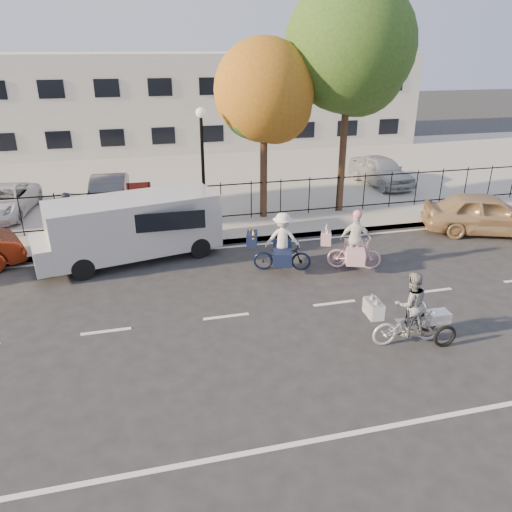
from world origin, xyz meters
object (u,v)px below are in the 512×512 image
object	(u,v)px
zebra_trike	(409,316)
lot_car_b	(4,201)
pedestrian	(68,214)
lot_car_c	(109,193)
unicorn_bike	(354,248)
bull_bike	(281,248)
white_van	(131,226)
gold_sedan	(486,214)
lot_car_d	(381,171)
lamppost	(202,147)

from	to	relation	value
zebra_trike	lot_car_b	world-z (taller)	zebra_trike
pedestrian	lot_car_c	world-z (taller)	pedestrian
zebra_trike	lot_car_b	xyz separation A→B (m)	(-11.00, 12.13, 0.04)
unicorn_bike	bull_bike	world-z (taller)	unicorn_bike
white_van	gold_sedan	bearing A→B (deg)	-15.99
unicorn_bike	pedestrian	bearing A→B (deg)	81.82
unicorn_bike	lot_car_d	bearing A→B (deg)	-11.20
lot_car_c	lamppost	bearing A→B (deg)	-35.67
lamppost	pedestrian	size ratio (longest dim) A/B	2.69
bull_bike	lot_car_c	bearing A→B (deg)	52.24
zebra_trike	gold_sedan	distance (m)	8.92
unicorn_bike	lot_car_b	distance (m)	13.97
unicorn_bike	gold_sedan	xyz separation A→B (m)	(6.08, 1.80, 0.04)
white_van	lot_car_b	bearing A→B (deg)	119.19
gold_sedan	lot_car_c	bearing A→B (deg)	87.30
unicorn_bike	zebra_trike	bearing A→B (deg)	-166.48
lot_car_b	pedestrian	bearing A→B (deg)	-41.40
lamppost	lot_car_d	xyz separation A→B (m)	(9.22, 3.82, -2.27)
lamppost	pedestrian	world-z (taller)	lamppost
zebra_trike	white_van	distance (m)	9.08
gold_sedan	bull_bike	bearing A→B (deg)	120.25
lamppost	lot_car_c	world-z (taller)	lamppost
zebra_trike	lot_car_d	bearing A→B (deg)	-21.85
lot_car_d	unicorn_bike	bearing A→B (deg)	-127.41
lot_car_d	gold_sedan	bearing A→B (deg)	-89.32
lamppost	pedestrian	distance (m)	5.34
white_van	lot_car_c	size ratio (longest dim) A/B	1.50
lot_car_b	unicorn_bike	bearing A→B (deg)	-26.94
gold_sedan	pedestrian	world-z (taller)	pedestrian
gold_sedan	lot_car_b	xyz separation A→B (m)	(-17.59, 6.13, -0.02)
gold_sedan	lot_car_c	size ratio (longest dim) A/B	1.09
unicorn_bike	bull_bike	bearing A→B (deg)	98.67
lamppost	unicorn_bike	bearing A→B (deg)	-50.84
lot_car_b	lot_car_d	size ratio (longest dim) A/B	1.02
zebra_trike	lot_car_b	size ratio (longest dim) A/B	0.50
zebra_trike	lot_car_d	distance (m)	14.08
gold_sedan	lot_car_b	bearing A→B (deg)	91.85
pedestrian	lot_car_c	distance (m)	3.25
gold_sedan	zebra_trike	bearing A→B (deg)	153.40
lot_car_b	lot_car_c	bearing A→B (deg)	5.22
gold_sedan	lot_car_d	world-z (taller)	lot_car_d
lamppost	unicorn_bike	distance (m)	6.64
unicorn_bike	white_van	size ratio (longest dim) A/B	0.32
bull_bike	pedestrian	bearing A→B (deg)	73.10
unicorn_bike	pedestrian	distance (m)	10.02
lamppost	bull_bike	distance (m)	5.23
bull_bike	lot_car_c	distance (m)	9.00
lamppost	lot_car_c	xyz separation A→B (m)	(-3.55, 2.96, -2.29)
bull_bike	lot_car_d	distance (m)	11.09
zebra_trike	pedestrian	bearing A→B (deg)	45.16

